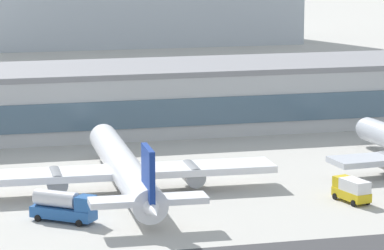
% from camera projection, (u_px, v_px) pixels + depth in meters
% --- Properties ---
extents(terminal_building, '(176.32, 23.62, 11.95)m').
position_uv_depth(terminal_building, '(92.00, 99.00, 189.13)').
color(terminal_building, '#B7BABC').
rests_on(terminal_building, ground_plane).
extents(airliner_navy_tail_gate_1, '(43.10, 50.32, 10.50)m').
position_uv_depth(airliner_navy_tail_gate_1, '(126.00, 171.00, 144.32)').
color(airliner_navy_tail_gate_1, white).
rests_on(airliner_navy_tail_gate_1, ground_plane).
extents(service_box_truck_1, '(3.81, 6.40, 3.25)m').
position_uv_depth(service_box_truck_1, '(351.00, 189.00, 140.41)').
color(service_box_truck_1, gold).
rests_on(service_box_truck_1, ground_plane).
extents(service_fuel_truck_2, '(8.33, 7.23, 3.95)m').
position_uv_depth(service_fuel_truck_2, '(63.00, 206.00, 130.85)').
color(service_fuel_truck_2, '#23569E').
rests_on(service_fuel_truck_2, ground_plane).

